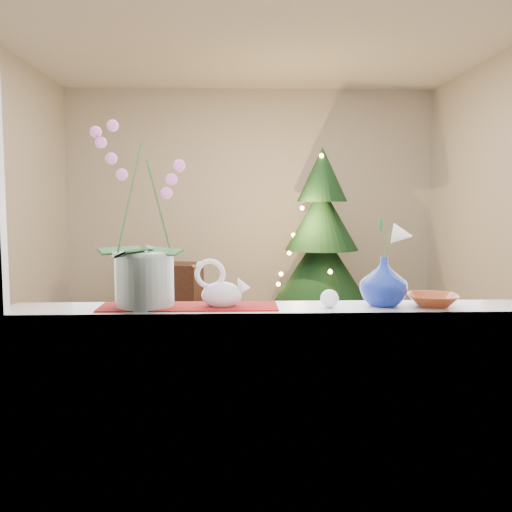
{
  "coord_description": "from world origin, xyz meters",
  "views": [
    {
      "loc": [
        -0.2,
        -4.6,
        1.34
      ],
      "look_at": [
        -0.08,
        -1.4,
        1.03
      ],
      "focal_mm": 40.0,
      "sensor_mm": 36.0,
      "label": 1
    }
  ],
  "objects_px": {
    "orchid_pot": "(143,215)",
    "paperweight": "(329,299)",
    "swan": "(222,285)",
    "blue_vase": "(384,278)",
    "xmas_tree": "(322,236)",
    "side_table": "(161,293)",
    "amber_dish": "(432,301)"
  },
  "relations": [
    {
      "from": "blue_vase",
      "to": "side_table",
      "type": "xyz_separation_m",
      "value": [
        -1.42,
        4.04,
        -0.71
      ]
    },
    {
      "from": "blue_vase",
      "to": "amber_dish",
      "type": "distance_m",
      "value": 0.22
    },
    {
      "from": "paperweight",
      "to": "xmas_tree",
      "type": "distance_m",
      "value": 4.0
    },
    {
      "from": "swan",
      "to": "blue_vase",
      "type": "relative_size",
      "value": 0.95
    },
    {
      "from": "orchid_pot",
      "to": "paperweight",
      "type": "relative_size",
      "value": 10.14
    },
    {
      "from": "orchid_pot",
      "to": "paperweight",
      "type": "bearing_deg",
      "value": -3.01
    },
    {
      "from": "swan",
      "to": "paperweight",
      "type": "distance_m",
      "value": 0.43
    },
    {
      "from": "blue_vase",
      "to": "xmas_tree",
      "type": "distance_m",
      "value": 3.95
    },
    {
      "from": "paperweight",
      "to": "amber_dish",
      "type": "height_order",
      "value": "paperweight"
    },
    {
      "from": "xmas_tree",
      "to": "side_table",
      "type": "height_order",
      "value": "xmas_tree"
    },
    {
      "from": "swan",
      "to": "xmas_tree",
      "type": "bearing_deg",
      "value": 77.38
    },
    {
      "from": "orchid_pot",
      "to": "amber_dish",
      "type": "bearing_deg",
      "value": -1.11
    },
    {
      "from": "blue_vase",
      "to": "amber_dish",
      "type": "height_order",
      "value": "blue_vase"
    },
    {
      "from": "orchid_pot",
      "to": "side_table",
      "type": "xyz_separation_m",
      "value": [
        -0.47,
        4.04,
        -0.96
      ]
    },
    {
      "from": "xmas_tree",
      "to": "side_table",
      "type": "bearing_deg",
      "value": 176.39
    },
    {
      "from": "orchid_pot",
      "to": "amber_dish",
      "type": "xyz_separation_m",
      "value": [
        1.15,
        -0.02,
        -0.34
      ]
    },
    {
      "from": "blue_vase",
      "to": "orchid_pot",
      "type": "bearing_deg",
      "value": 179.69
    },
    {
      "from": "swan",
      "to": "amber_dish",
      "type": "distance_m",
      "value": 0.85
    },
    {
      "from": "orchid_pot",
      "to": "blue_vase",
      "type": "relative_size",
      "value": 3.22
    },
    {
      "from": "paperweight",
      "to": "amber_dish",
      "type": "relative_size",
      "value": 0.43
    },
    {
      "from": "blue_vase",
      "to": "swan",
      "type": "bearing_deg",
      "value": -178.55
    },
    {
      "from": "paperweight",
      "to": "orchid_pot",
      "type": "bearing_deg",
      "value": 176.99
    },
    {
      "from": "amber_dish",
      "to": "xmas_tree",
      "type": "height_order",
      "value": "xmas_tree"
    },
    {
      "from": "paperweight",
      "to": "swan",
      "type": "bearing_deg",
      "value": 177.74
    },
    {
      "from": "paperweight",
      "to": "xmas_tree",
      "type": "bearing_deg",
      "value": 81.76
    },
    {
      "from": "swan",
      "to": "side_table",
      "type": "distance_m",
      "value": 4.19
    },
    {
      "from": "blue_vase",
      "to": "side_table",
      "type": "distance_m",
      "value": 4.34
    },
    {
      "from": "blue_vase",
      "to": "amber_dish",
      "type": "bearing_deg",
      "value": -4.97
    },
    {
      "from": "paperweight",
      "to": "amber_dish",
      "type": "distance_m",
      "value": 0.42
    },
    {
      "from": "amber_dish",
      "to": "xmas_tree",
      "type": "relative_size",
      "value": 0.09
    },
    {
      "from": "blue_vase",
      "to": "side_table",
      "type": "height_order",
      "value": "blue_vase"
    },
    {
      "from": "paperweight",
      "to": "blue_vase",
      "type": "bearing_deg",
      "value": 8.47
    }
  ]
}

